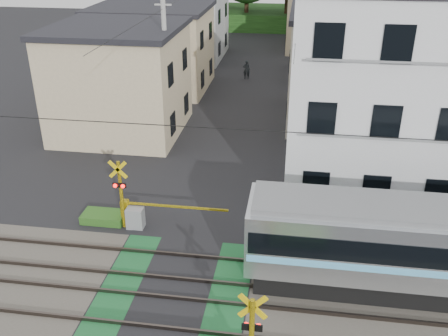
# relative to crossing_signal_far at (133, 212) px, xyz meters

# --- Properties ---
(ground) EXTENTS (120.00, 120.00, 0.00)m
(ground) POSITION_rel_crossing_signal_far_xyz_m (2.59, -3.65, -0.71)
(ground) COLOR black
(track_bed) EXTENTS (120.00, 120.00, 0.14)m
(track_bed) POSITION_rel_crossing_signal_far_xyz_m (2.59, -3.65, -0.67)
(track_bed) COLOR #47423A
(track_bed) RESTS_ON ground
(crossing_signal_far) EXTENTS (4.74, 0.65, 3.09)m
(crossing_signal_far) POSITION_rel_crossing_signal_far_xyz_m (0.00, 0.00, 0.00)
(crossing_signal_far) COLOR yellow
(crossing_signal_far) RESTS_ON ground
(apartment_block) EXTENTS (10.20, 8.36, 9.30)m
(apartment_block) POSITION_rel_crossing_signal_far_xyz_m (11.09, 5.84, 3.94)
(apartment_block) COLOR white
(apartment_block) RESTS_ON ground
(houses_row) EXTENTS (22.07, 31.35, 6.80)m
(houses_row) POSITION_rel_crossing_signal_far_xyz_m (2.84, 22.27, 2.53)
(houses_row) COLOR #CAB68F
(houses_row) RESTS_ON ground
(catenary) EXTENTS (60.00, 5.04, 7.00)m
(catenary) POSITION_rel_crossing_signal_far_xyz_m (8.59, -3.62, 2.98)
(catenary) COLOR #2D2D33
(catenary) RESTS_ON ground
(utility_poles) EXTENTS (7.90, 42.00, 8.00)m
(utility_poles) POSITION_rel_crossing_signal_far_xyz_m (1.53, 19.35, 3.37)
(utility_poles) COLOR #A5A5A0
(utility_poles) RESTS_ON ground
(pedestrian) EXTENTS (0.57, 0.38, 1.53)m
(pedestrian) POSITION_rel_crossing_signal_far_xyz_m (2.27, 22.65, 0.05)
(pedestrian) COLOR #212629
(pedestrian) RESTS_ON ground
(weed_patches) EXTENTS (10.25, 8.80, 0.40)m
(weed_patches) POSITION_rel_crossing_signal_far_xyz_m (4.34, -3.74, -0.53)
(weed_patches) COLOR #2D5E1E
(weed_patches) RESTS_ON ground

